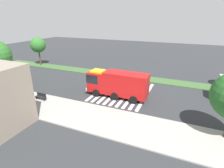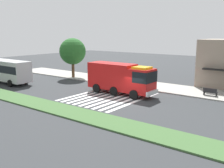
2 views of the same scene
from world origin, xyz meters
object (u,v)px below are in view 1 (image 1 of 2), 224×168
fire_truck (116,83)px  median_tree_west (38,45)px  street_lamp (4,68)px  bench_near_shelter (41,96)px  bus_stop_shelter (18,84)px

fire_truck → median_tree_west: 24.96m
fire_truck → street_lamp: size_ratio=1.55×
median_tree_west → street_lamp: bearing=115.1°
fire_truck → street_lamp: 17.36m
bench_near_shelter → street_lamp: size_ratio=0.28×
bus_stop_shelter → bench_near_shelter: size_ratio=2.19×
bus_stop_shelter → median_tree_west: 17.86m
bench_near_shelter → median_tree_west: 20.58m
fire_truck → bus_stop_shelter: size_ratio=2.57×
bus_stop_shelter → bench_near_shelter: bearing=-179.7°
bus_stop_shelter → street_lamp: (3.69, -1.03, 1.69)m
bench_near_shelter → median_tree_west: median_tree_west is taller
fire_truck → street_lamp: (16.75, 4.30, 1.48)m
street_lamp → median_tree_west: 14.92m
bus_stop_shelter → bench_near_shelter: (-4.00, -0.02, -1.30)m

